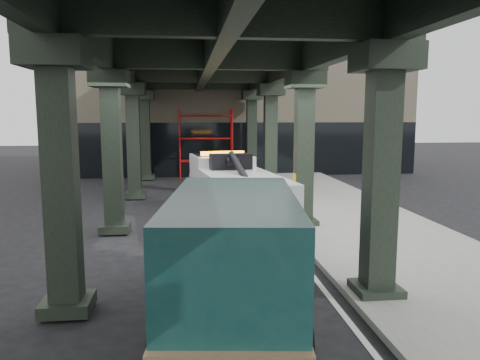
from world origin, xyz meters
TOP-DOWN VIEW (x-y plane):
  - ground at (0.00, 0.00)m, footprint 90.00×90.00m
  - sidewalk at (4.50, 2.00)m, footprint 5.00×40.00m
  - lane_stripe at (1.70, 2.00)m, footprint 0.12×38.00m
  - viaduct at (-0.40, 2.00)m, footprint 7.40×32.00m
  - building at (2.00, 20.00)m, footprint 22.00×10.00m
  - scaffolding at (0.00, 14.64)m, footprint 3.08×0.88m
  - tow_truck at (0.41, 2.96)m, footprint 3.04×7.70m
  - towed_van at (-0.34, -4.53)m, footprint 2.88×5.96m

SIDE VIEW (x-z plane):
  - ground at x=0.00m, z-range 0.00..0.00m
  - lane_stripe at x=1.70m, z-range 0.00..0.01m
  - sidewalk at x=4.50m, z-range 0.00..0.15m
  - tow_truck at x=0.41m, z-range -0.03..2.43m
  - towed_van at x=-0.34m, z-range 0.09..2.42m
  - scaffolding at x=0.00m, z-range 0.11..4.11m
  - building at x=2.00m, z-range 0.00..8.00m
  - viaduct at x=-0.40m, z-range 2.26..8.66m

